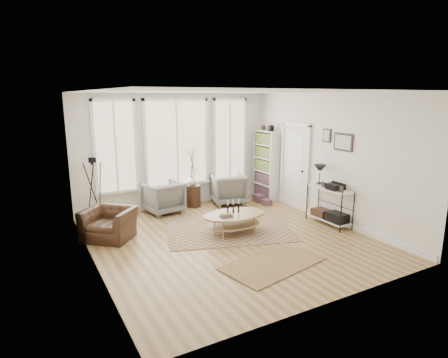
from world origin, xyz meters
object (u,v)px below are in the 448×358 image
coffee_table (234,218)px  armchair_right (228,189)px  bookcase (266,165)px  armchair_left (163,197)px  accent_chair (109,224)px  side_table (193,178)px  low_shelf (329,202)px

coffee_table → armchair_right: 2.25m
bookcase → armchair_left: (-2.99, 0.10, -0.57)m
accent_chair → armchair_left: bearing=77.3°
side_table → accent_chair: side_table is taller
coffee_table → bookcase: bearing=42.2°
bookcase → accent_chair: 4.71m
accent_chair → armchair_right: bearing=58.9°
coffee_table → armchair_left: size_ratio=1.61×
armchair_right → bookcase: bearing=-167.4°
low_shelf → accent_chair: size_ratio=1.37×
armchair_right → accent_chair: armchair_right is taller
low_shelf → side_table: size_ratio=0.82×
bookcase → coffee_table: size_ratio=1.51×
bookcase → low_shelf: bearing=-91.3°
bookcase → accent_chair: (-4.55, -1.03, -0.65)m
low_shelf → armchair_left: (-2.94, 2.62, -0.13)m
armchair_left → armchair_right: bearing=169.1°
armchair_right → side_table: side_table is taller
low_shelf → armchair_left: low_shelf is taller
armchair_right → accent_chair: (-3.35, -1.06, -0.09)m
side_table → armchair_left: bearing=-172.7°
low_shelf → armchair_left: size_ratio=1.54×
armchair_left → accent_chair: armchair_left is taller
armchair_left → accent_chair: (-1.55, -1.12, -0.08)m
coffee_table → side_table: (0.06, 2.20, 0.44)m
armchair_right → armchair_left: bearing=11.9°
low_shelf → armchair_right: low_shelf is taller
low_shelf → side_table: 3.44m
coffee_table → armchair_right: size_ratio=1.57×
armchair_left → armchair_right: (1.80, -0.07, 0.01)m
armchair_left → accent_chair: 1.92m
coffee_table → low_shelf: bearing=-14.0°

